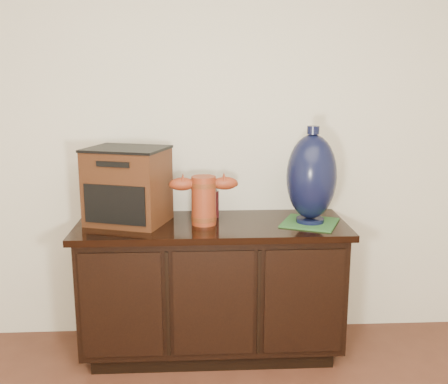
{
  "coord_description": "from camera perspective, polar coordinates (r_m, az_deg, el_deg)",
  "views": [
    {
      "loc": [
        -0.08,
        -0.51,
        1.53
      ],
      "look_at": [
        0.06,
        2.18,
        0.94
      ],
      "focal_mm": 42.0,
      "sensor_mm": 36.0,
      "label": 1
    }
  ],
  "objects": [
    {
      "name": "terracotta_vessel",
      "position": [
        2.79,
        -2.22,
        -0.59
      ],
      "size": [
        0.37,
        0.14,
        0.26
      ],
      "rotation": [
        0.0,
        0.0,
        0.04
      ],
      "color": "#9C3B1C",
      "rests_on": "sideboard"
    },
    {
      "name": "spray_can",
      "position": [
        2.94,
        -1.15,
        -1.09
      ],
      "size": [
        0.06,
        0.06,
        0.18
      ],
      "color": "#590F15",
      "rests_on": "sideboard"
    },
    {
      "name": "lamp_base",
      "position": [
        2.82,
        9.5,
        1.6
      ],
      "size": [
        0.35,
        0.35,
        0.52
      ],
      "rotation": [
        0.0,
        0.0,
        -0.42
      ],
      "color": "black",
      "rests_on": "green_mat"
    },
    {
      "name": "green_mat",
      "position": [
        2.88,
        9.32,
        -3.31
      ],
      "size": [
        0.37,
        0.37,
        0.01
      ],
      "primitive_type": "cube",
      "rotation": [
        0.0,
        0.0,
        -0.42
      ],
      "color": "#2B612B",
      "rests_on": "sideboard"
    },
    {
      "name": "sideboard",
      "position": [
        2.97,
        -1.32,
        -10.27
      ],
      "size": [
        1.46,
        0.56,
        0.75
      ],
      "color": "black",
      "rests_on": "ground"
    },
    {
      "name": "room",
      "position": [
        0.56,
        5.23,
        -11.91
      ],
      "size": [
        5.0,
        5.0,
        5.0
      ],
      "color": "#50291B",
      "rests_on": "ground"
    },
    {
      "name": "tv_radio",
      "position": [
        2.86,
        -10.44,
        0.7
      ],
      "size": [
        0.49,
        0.44,
        0.41
      ],
      "rotation": [
        0.0,
        0.0,
        -0.32
      ],
      "color": "#422110",
      "rests_on": "sideboard"
    }
  ]
}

